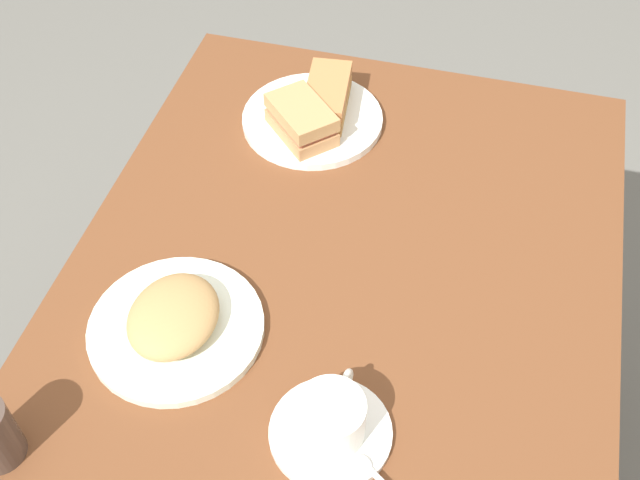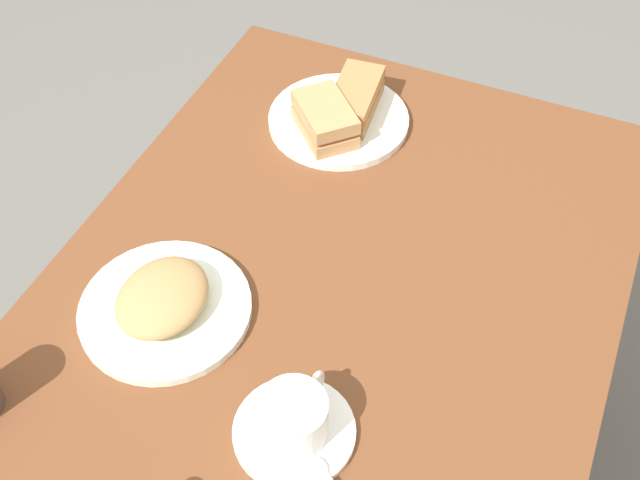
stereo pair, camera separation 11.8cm
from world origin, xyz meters
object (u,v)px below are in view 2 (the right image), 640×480
Objects in this scene: spoon at (328,478)px; coffee_cup at (294,416)px; sandwich_back at (325,119)px; coffee_saucer at (294,432)px; sandwich_plate at (339,120)px; dining_table at (325,341)px; side_plate at (165,309)px; sandwich_front at (355,99)px.

coffee_cup is at bearing -124.39° from spoon.
sandwich_back is 0.56m from coffee_saucer.
coffee_cup is at bearing 173.20° from coffee_saucer.
sandwich_back is 1.62× the size of spoon.
sandwich_plate is 1.57× the size of coffee_saucer.
sandwich_plate is at bearing -160.07° from dining_table.
coffee_cup reaches higher than side_plate.
coffee_cup is at bearing 17.43° from sandwich_plate.
coffee_cup is (-0.00, 0.00, 0.04)m from coffee_saucer.
side_plate is at bearing -111.38° from coffee_cup.
sandwich_front is 0.62× the size of side_plate.
side_plate is at bearing -114.35° from spoon.
spoon is (0.04, 0.07, 0.01)m from coffee_saucer.
side_plate is at bearing -8.09° from sandwich_back.
dining_table is 0.40m from sandwich_plate.
spoon reaches higher than dining_table.
sandwich_front is 1.32× the size of coffee_cup.
sandwich_front reaches higher than sandwich_plate.
sandwich_front is 0.08m from sandwich_back.
dining_table is 7.91× the size of sandwich_back.
sandwich_front is 1.07× the size of sandwich_back.
dining_table is at bearing -167.04° from coffee_saucer.
coffee_saucer is 0.08m from spoon.
sandwich_back is (0.07, -0.03, 0.00)m from sandwich_front.
coffee_saucer is (0.53, 0.19, -0.04)m from sandwich_back.
dining_table is 0.43m from sandwich_front.
coffee_saucer is (0.22, 0.05, 0.12)m from dining_table.
sandwich_plate reaches higher than dining_table.
sandwich_plate is at bearing 172.45° from sandwich_back.
coffee_saucer is 0.04m from coffee_cup.
sandwich_front is at bearing 161.37° from sandwich_back.
sandwich_front is 0.97× the size of coffee_saucer.
side_plate reaches higher than coffee_saucer.
spoon is (0.65, 0.23, -0.03)m from sandwich_front.
sandwich_front is (-0.39, -0.11, 0.16)m from dining_table.
dining_table is at bearing 19.93° from sandwich_plate.
sandwich_front reaches higher than spoon.
coffee_cup is at bearing 15.00° from sandwich_front.
sandwich_front is at bearing -163.96° from dining_table.
sandwich_plate is 0.48m from side_plate.
coffee_cup is 0.09m from spoon.
side_plate is at bearing -59.14° from dining_table.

